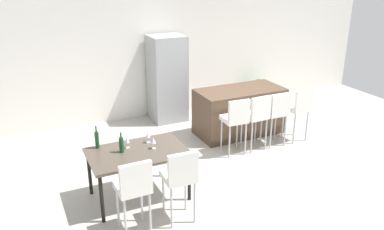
{
  "coord_description": "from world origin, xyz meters",
  "views": [
    {
      "loc": [
        -3.51,
        -5.43,
        3.22
      ],
      "look_at": [
        -0.86,
        0.21,
        0.85
      ],
      "focal_mm": 37.32,
      "sensor_mm": 36.0,
      "label": 1
    }
  ],
  "objects": [
    {
      "name": "dining_chair_near",
      "position": [
        -2.36,
        -1.31,
        0.7
      ],
      "size": [
        0.41,
        0.41,
        1.05
      ],
      "color": "silver",
      "rests_on": "ground_plane"
    },
    {
      "name": "wine_glass_far",
      "position": [
        -1.81,
        -0.29,
        0.86
      ],
      "size": [
        0.07,
        0.07,
        0.17
      ],
      "color": "silver",
      "rests_on": "dining_table"
    },
    {
      "name": "bar_chair_right",
      "position": [
        0.82,
        0.13,
        0.7
      ],
      "size": [
        0.41,
        0.41,
        1.05
      ],
      "color": "silver",
      "rests_on": "ground_plane"
    },
    {
      "name": "wine_glass_left",
      "position": [
        -1.81,
        -0.51,
        0.86
      ],
      "size": [
        0.07,
        0.07,
        0.17
      ],
      "color": "silver",
      "rests_on": "dining_table"
    },
    {
      "name": "kitchen_island",
      "position": [
        0.53,
        0.93,
        0.46
      ],
      "size": [
        1.72,
        0.84,
        0.92
      ],
      "primitive_type": "cube",
      "color": "#4C3828",
      "rests_on": "ground_plane"
    },
    {
      "name": "bar_chair_middle",
      "position": [
        0.39,
        0.13,
        0.7
      ],
      "size": [
        0.42,
        0.42,
        1.05
      ],
      "color": "silver",
      "rests_on": "ground_plane"
    },
    {
      "name": "ground_plane",
      "position": [
        0.0,
        0.0,
        0.0
      ],
      "size": [
        10.0,
        10.0,
        0.0
      ],
      "primitive_type": "plane",
      "color": "#ADA89E"
    },
    {
      "name": "refrigerator",
      "position": [
        -0.48,
        2.26,
        0.92
      ],
      "size": [
        0.72,
        0.68,
        1.84
      ],
      "primitive_type": "cube",
      "color": "#939699",
      "rests_on": "ground_plane"
    },
    {
      "name": "back_wall",
      "position": [
        0.0,
        2.7,
        1.45
      ],
      "size": [
        10.0,
        0.12,
        2.9
      ],
      "primitive_type": "cube",
      "color": "silver",
      "rests_on": "ground_plane"
    },
    {
      "name": "potted_plant",
      "position": [
        1.89,
        2.25,
        0.37
      ],
      "size": [
        0.43,
        0.43,
        0.62
      ],
      "color": "beige",
      "rests_on": "ground_plane"
    },
    {
      "name": "bar_chair_left",
      "position": [
        -0.05,
        0.13,
        0.7
      ],
      "size": [
        0.42,
        0.42,
        1.05
      ],
      "color": "silver",
      "rests_on": "ground_plane"
    },
    {
      "name": "dining_chair_far",
      "position": [
        -1.74,
        -1.31,
        0.7
      ],
      "size": [
        0.42,
        0.42,
        1.05
      ],
      "color": "silver",
      "rests_on": "ground_plane"
    },
    {
      "name": "wine_glass_middle",
      "position": [
        -2.14,
        -0.33,
        0.86
      ],
      "size": [
        0.07,
        0.07,
        0.17
      ],
      "color": "silver",
      "rests_on": "dining_table"
    },
    {
      "name": "wine_bottle_end",
      "position": [
        -2.25,
        -0.43,
        0.86
      ],
      "size": [
        0.07,
        0.07,
        0.3
      ],
      "color": "#194723",
      "rests_on": "dining_table"
    },
    {
      "name": "bar_chair_far",
      "position": [
        1.34,
        0.13,
        0.7
      ],
      "size": [
        0.42,
        0.42,
        1.05
      ],
      "color": "silver",
      "rests_on": "ground_plane"
    },
    {
      "name": "dining_table",
      "position": [
        -2.05,
        -0.5,
        0.67
      ],
      "size": [
        1.38,
        0.89,
        0.74
      ],
      "color": "#4C4238",
      "rests_on": "ground_plane"
    },
    {
      "name": "wine_bottle_right",
      "position": [
        -2.53,
        -0.15,
        0.87
      ],
      "size": [
        0.06,
        0.06,
        0.34
      ],
      "color": "#194723",
      "rests_on": "dining_table"
    }
  ]
}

